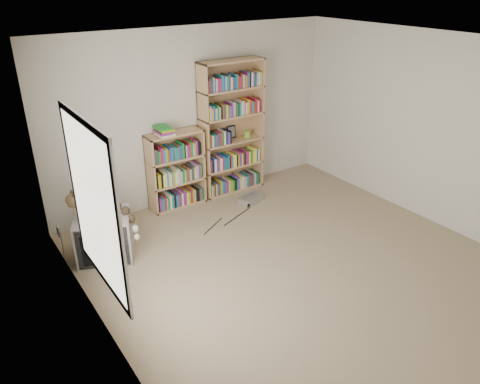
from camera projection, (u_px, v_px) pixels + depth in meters
floor at (305, 270)px, 5.44m from camera, size 4.50×5.00×0.01m
wall_back at (195, 116)px, 6.76m from camera, size 4.50×0.02×2.50m
wall_left at (104, 232)px, 3.75m from camera, size 0.02×5.00×2.50m
wall_right at (442, 133)px, 6.05m from camera, size 0.02×5.00×2.50m
ceiling at (321, 48)px, 4.36m from camera, size 4.50×5.00×0.02m
window at (94, 206)px, 3.84m from camera, size 0.02×1.22×1.52m
crt_tv at (104, 236)px, 5.60m from camera, size 0.81×0.77×0.55m
cat at (101, 208)px, 5.44m from camera, size 0.72×0.58×0.60m
bookcase_tall at (231, 132)px, 7.06m from camera, size 1.01×0.30×2.01m
bookcase_short at (176, 172)px, 6.75m from camera, size 0.81×0.30×1.12m
book_stack at (163, 131)px, 6.36m from camera, size 0.22×0.29×0.13m
green_mug at (247, 134)px, 7.22m from camera, size 0.09×0.09×0.10m
framed_print at (231, 132)px, 7.16m from camera, size 0.15×0.05×0.20m
dvd_player at (251, 199)px, 7.04m from camera, size 0.41×0.35×0.08m
wall_outlet at (58, 231)px, 5.61m from camera, size 0.01×0.08×0.13m
floor_cables at (215, 223)px, 6.43m from camera, size 1.20×0.70×0.01m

